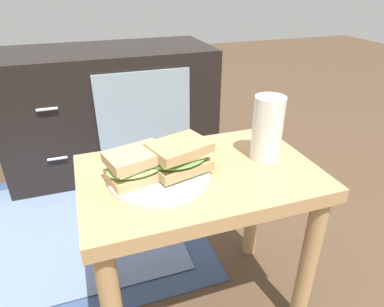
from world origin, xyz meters
TOP-DOWN VIEW (x-y plane):
  - ground_plane at (0.00, 0.00)m, footprint 8.00×8.00m
  - side_table at (0.00, 0.00)m, footprint 0.56×0.36m
  - tv_cabinet at (-0.11, 0.95)m, footprint 0.96×0.46m
  - area_rug at (-0.38, 0.48)m, footprint 1.01×0.87m
  - plate at (-0.10, -0.00)m, footprint 0.23×0.23m
  - sandwich_front at (-0.15, -0.00)m, footprint 0.16×0.12m
  - sandwich_back at (-0.05, -0.00)m, footprint 0.16×0.13m
  - beer_glass at (0.18, 0.01)m, footprint 0.07×0.07m

SIDE VIEW (x-z plane):
  - ground_plane at x=0.00m, z-range 0.00..0.00m
  - area_rug at x=-0.38m, z-range 0.00..0.01m
  - tv_cabinet at x=-0.11m, z-range 0.00..0.58m
  - side_table at x=0.00m, z-range 0.14..0.60m
  - plate at x=-0.10m, z-range 0.46..0.47m
  - sandwich_front at x=-0.15m, z-range 0.47..0.54m
  - sandwich_back at x=-0.05m, z-range 0.48..0.54m
  - beer_glass at x=0.18m, z-range 0.46..0.62m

